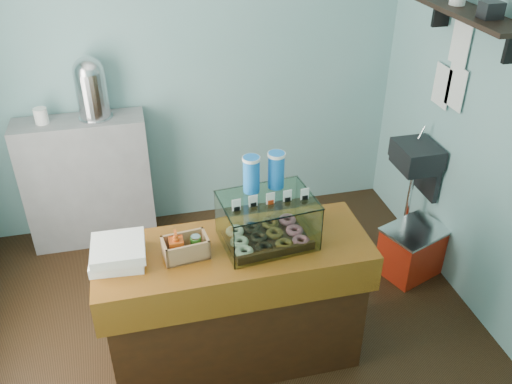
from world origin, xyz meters
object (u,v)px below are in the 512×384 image
object	(u,v)px
counter	(235,304)
display_case	(266,214)
coffee_urn	(91,86)
red_cooler	(412,250)

from	to	relation	value
counter	display_case	size ratio (longest dim) A/B	2.85
coffee_urn	counter	bearing A→B (deg)	-64.55
display_case	coffee_urn	xyz separation A→B (m)	(-0.96, 1.55, 0.28)
counter	display_case	distance (m)	0.65
counter	coffee_urn	size ratio (longest dim) A/B	3.33
red_cooler	counter	bearing A→B (deg)	178.48
counter	coffee_urn	world-z (taller)	coffee_urn
counter	red_cooler	world-z (taller)	counter
coffee_urn	red_cooler	xyz separation A→B (m)	(2.27, -1.07, -1.15)
coffee_urn	red_cooler	bearing A→B (deg)	-25.26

